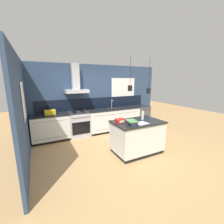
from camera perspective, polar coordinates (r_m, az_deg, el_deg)
ground_plane at (r=4.59m, az=3.66°, el=-14.17°), size 16.00×16.00×0.00m
wall_back at (r=5.93m, az=-6.56°, el=5.54°), size 5.60×2.48×2.60m
wall_left at (r=4.28m, az=-30.81°, el=0.63°), size 0.08×3.80×2.60m
counter_run_left at (r=5.45m, az=-22.35°, el=-5.54°), size 1.21×0.64×0.91m
counter_run_sink at (r=6.10m, az=0.66°, el=-2.75°), size 2.17×0.64×1.25m
oven_range at (r=5.59m, az=-12.50°, el=-4.51°), size 0.73×0.66×0.91m
dishwasher at (r=6.83m, az=10.89°, el=-1.39°), size 0.59×0.65×0.91m
kitchen_island at (r=4.34m, az=9.56°, el=-9.28°), size 1.38×0.90×0.91m
bottle_on_island at (r=4.39m, az=11.60°, el=-1.29°), size 0.07×0.07×0.29m
book_stack at (r=3.92m, az=7.49°, el=-3.81°), size 0.29×0.36×0.10m
red_supply_box at (r=4.00m, az=3.12°, el=-3.34°), size 0.24×0.18×0.11m
paper_pile at (r=4.03m, az=11.15°, el=-4.22°), size 0.36×0.29×0.01m
yellow_toolbox at (r=5.32m, az=-22.55°, el=-0.07°), size 0.34×0.18×0.19m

